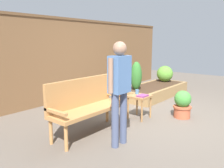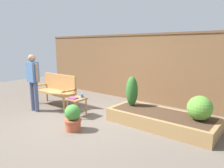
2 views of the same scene
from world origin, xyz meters
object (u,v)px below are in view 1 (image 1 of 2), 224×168
Objects in this scene: shrub_near_bench at (136,76)px; garden_bench at (85,102)px; potted_boxwood at (182,104)px; person_by_bench at (119,85)px; cup_on_table at (137,92)px; shrub_far_corner at (165,74)px; side_table at (140,99)px; book_on_table at (143,96)px.

garden_bench is at bearing -167.33° from shrub_near_bench.
person_by_bench reaches higher than potted_boxwood.
cup_on_table is 0.22× the size of shrub_far_corner.
side_table is at bearing -163.27° from shrub_far_corner.
shrub_far_corner is (2.79, 0.92, 0.06)m from book_on_table.
person_by_bench is (-1.85, 0.23, 0.65)m from potted_boxwood.
person_by_bench is at bearing -91.12° from garden_bench.
potted_boxwood reaches higher than book_on_table.
shrub_near_bench reaches higher than cup_on_table.
garden_bench is 1.27m from side_table.
shrub_near_bench is 1.48× the size of shrub_far_corner.
potted_boxwood is 0.76× the size of shrub_near_bench.
shrub_far_corner is 4.21m from person_by_bench.
person_by_bench is (-1.20, -0.35, 0.44)m from book_on_table.
shrub_near_bench is at bearing 180.00° from shrub_far_corner.
potted_boxwood is at bearing -47.49° from side_table.
garden_bench is at bearing -172.46° from shrub_far_corner.
side_table is 1.42m from shrub_near_bench.
book_on_table is at bearing 16.01° from person_by_bench.
shrub_far_corner reaches higher than book_on_table.
garden_bench reaches higher than shrub_far_corner.
person_by_bench is at bearing -164.47° from book_on_table.
person_by_bench is at bearing 173.04° from potted_boxwood.
shrub_far_corner is at bearing 7.54° from garden_bench.
cup_on_table is 0.20× the size of potted_boxwood.
book_on_table is 0.31× the size of shrub_near_bench.
potted_boxwood is (0.64, -0.57, -0.21)m from book_on_table.
cup_on_table is 1.48m from person_by_bench.
potted_boxwood is 1.62m from shrub_near_bench.
potted_boxwood is (1.83, -0.96, -0.26)m from garden_bench.
cup_on_table reaches higher than side_table.
potted_boxwood is at bearing -109.07° from shrub_near_bench.
side_table is 0.14m from book_on_table.
side_table is 0.31× the size of person_by_bench.
potted_boxwood is (0.53, -0.77, -0.24)m from cup_on_table.
side_table is at bearing -143.50° from shrub_near_bench.
book_on_table is at bearing -18.23° from garden_bench.
shrub_near_bench is (0.51, 1.49, 0.39)m from potted_boxwood.
garden_bench is at bearing 161.29° from book_on_table.
side_table is 2.88m from shrub_far_corner.
side_table is 1.42m from person_by_bench.
cup_on_table is (0.08, 0.11, 0.13)m from side_table.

